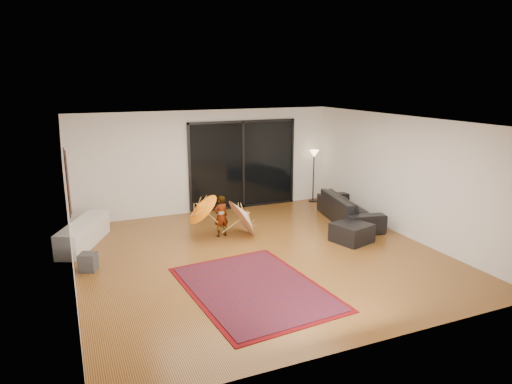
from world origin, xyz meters
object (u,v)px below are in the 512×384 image
ottoman (352,233)px  child (221,216)px  sofa (349,208)px  media_console (83,234)px

ottoman → child: size_ratio=0.76×
sofa → child: size_ratio=2.41×
sofa → child: 3.31m
media_console → child: 2.97m
ottoman → child: (-2.51, 1.46, 0.27)m
child → sofa: bearing=168.0°
sofa → media_console: bearing=93.8°
media_console → sofa: sofa is taller
media_console → child: size_ratio=1.97×
ottoman → sofa: bearing=58.0°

